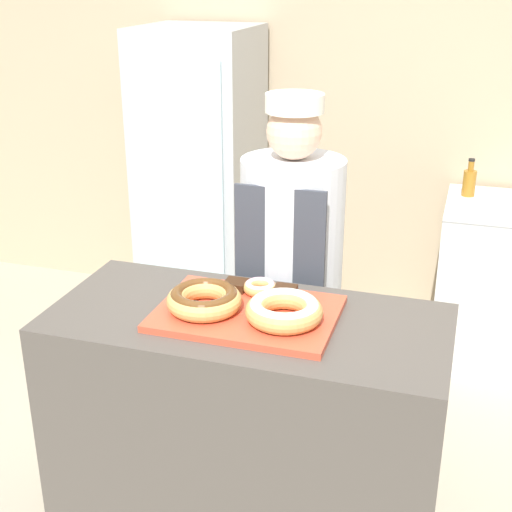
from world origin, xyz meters
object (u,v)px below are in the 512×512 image
at_px(beverage_fridge, 201,181).
at_px(donut_chocolate_glaze, 204,299).
at_px(serving_tray, 247,313).
at_px(donut_mini_center, 260,287).
at_px(brownie_back_left, 236,285).
at_px(baker_person, 291,285).
at_px(bottle_amber_b, 469,182).
at_px(donut_light_glaze, 284,310).
at_px(brownie_back_right, 285,291).

bearing_deg(beverage_fridge, donut_chocolate_glaze, -68.05).
relative_size(serving_tray, donut_chocolate_glaze, 2.37).
bearing_deg(donut_mini_center, brownie_back_left, 180.00).
xyz_separation_m(serving_tray, donut_mini_center, (0.00, 0.15, 0.03)).
relative_size(brownie_back_left, baker_person, 0.05).
bearing_deg(baker_person, donut_chocolate_glaze, -103.51).
distance_m(brownie_back_left, baker_person, 0.45).
height_order(beverage_fridge, bottle_amber_b, beverage_fridge).
distance_m(donut_light_glaze, bottle_amber_b, 1.96).
height_order(serving_tray, donut_mini_center, donut_mini_center).
xyz_separation_m(brownie_back_left, beverage_fridge, (-0.77, 1.60, -0.13)).
bearing_deg(donut_chocolate_glaze, baker_person, 76.49).
height_order(donut_mini_center, beverage_fridge, beverage_fridge).
height_order(donut_mini_center, brownie_back_left, donut_mini_center).
xyz_separation_m(serving_tray, brownie_back_right, (0.09, 0.15, 0.03)).
xyz_separation_m(donut_mini_center, brownie_back_right, (0.09, 0.00, -0.01)).
height_order(donut_light_glaze, baker_person, baker_person).
bearing_deg(beverage_fridge, baker_person, -54.04).
xyz_separation_m(brownie_back_right, bottle_amber_b, (0.57, 1.71, -0.03)).
bearing_deg(donut_mini_center, serving_tray, -90.00).
xyz_separation_m(serving_tray, beverage_fridge, (-0.86, 1.74, -0.10)).
bearing_deg(donut_chocolate_glaze, brownie_back_left, 75.43).
bearing_deg(baker_person, donut_mini_center, -90.80).
bearing_deg(brownie_back_left, donut_chocolate_glaze, -104.57).
xyz_separation_m(brownie_back_left, brownie_back_right, (0.18, 0.00, 0.00)).
distance_m(brownie_back_right, baker_person, 0.45).
xyz_separation_m(donut_chocolate_glaze, beverage_fridge, (-0.72, 1.78, -0.16)).
relative_size(donut_mini_center, baker_person, 0.07).
xyz_separation_m(donut_chocolate_glaze, donut_mini_center, (0.14, 0.18, -0.02)).
distance_m(donut_light_glaze, baker_person, 0.64).
bearing_deg(donut_chocolate_glaze, brownie_back_right, 38.93).
height_order(donut_light_glaze, brownie_back_left, donut_light_glaze).
xyz_separation_m(donut_light_glaze, beverage_fridge, (-0.99, 1.78, -0.16)).
bearing_deg(donut_light_glaze, beverage_fridge, 119.12).
bearing_deg(brownie_back_right, donut_light_glaze, -75.43).
distance_m(donut_light_glaze, donut_mini_center, 0.23).
distance_m(brownie_back_right, beverage_fridge, 1.86).
xyz_separation_m(donut_light_glaze, bottle_amber_b, (0.52, 1.89, -0.06)).
height_order(donut_chocolate_glaze, donut_mini_center, donut_chocolate_glaze).
bearing_deg(donut_light_glaze, bottle_amber_b, 74.69).
distance_m(serving_tray, bottle_amber_b, 1.97).
bearing_deg(bottle_amber_b, brownie_back_left, -113.55).
bearing_deg(donut_light_glaze, brownie_back_left, 141.07).
bearing_deg(baker_person, beverage_fridge, 125.96).
relative_size(donut_light_glaze, baker_person, 0.16).
xyz_separation_m(donut_mini_center, baker_person, (0.01, 0.41, -0.17)).
height_order(serving_tray, beverage_fridge, beverage_fridge).
bearing_deg(brownie_back_left, serving_tray, -58.47).
relative_size(donut_light_glaze, donut_mini_center, 2.10).
height_order(serving_tray, baker_person, baker_person).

